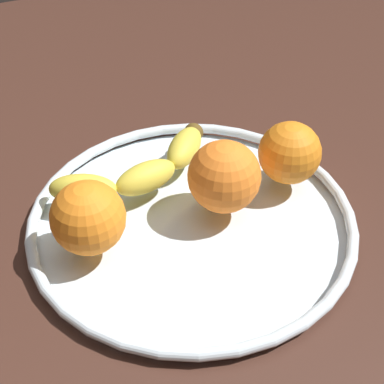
# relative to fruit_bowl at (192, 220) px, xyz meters

# --- Properties ---
(ground_plane) EXTENTS (1.37, 1.37, 0.04)m
(ground_plane) POSITION_rel_fruit_bowl_xyz_m (0.00, 0.00, -0.03)
(ground_plane) COLOR #3F241B
(fruit_bowl) EXTENTS (0.34, 0.34, 0.02)m
(fruit_bowl) POSITION_rel_fruit_bowl_xyz_m (0.00, 0.00, 0.00)
(fruit_bowl) COLOR silver
(fruit_bowl) RESTS_ON ground_plane
(banana) EXTENTS (0.20, 0.09, 0.03)m
(banana) POSITION_rel_fruit_bowl_xyz_m (-0.03, 0.07, 0.03)
(banana) COLOR gold
(banana) RESTS_ON fruit_bowl
(orange_center) EXTENTS (0.07, 0.07, 0.07)m
(orange_center) POSITION_rel_fruit_bowl_xyz_m (-0.11, -0.00, 0.05)
(orange_center) COLOR orange
(orange_center) RESTS_ON fruit_bowl
(orange_front_left) EXTENTS (0.07, 0.07, 0.07)m
(orange_front_left) POSITION_rel_fruit_bowl_xyz_m (0.12, 0.01, 0.04)
(orange_front_left) COLOR orange
(orange_front_left) RESTS_ON fruit_bowl
(orange_front_right) EXTENTS (0.08, 0.08, 0.08)m
(orange_front_right) POSITION_rel_fruit_bowl_xyz_m (0.04, 0.00, 0.05)
(orange_front_right) COLOR orange
(orange_front_right) RESTS_ON fruit_bowl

